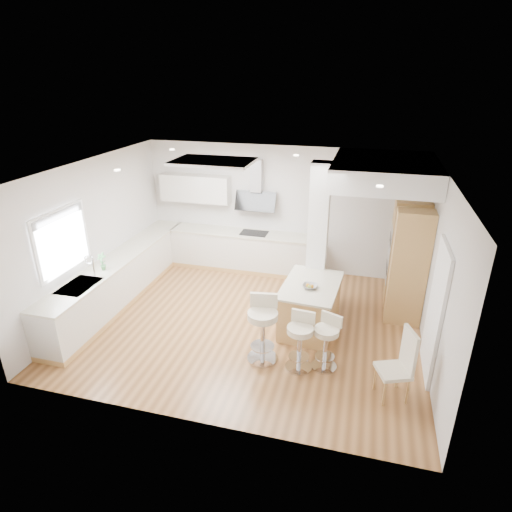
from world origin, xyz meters
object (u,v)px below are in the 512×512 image
(peninsula, at_px, (310,306))
(bar_stool_a, at_px, (263,325))
(bar_stool_b, at_px, (300,338))
(dining_chair, at_px, (401,362))
(bar_stool_c, at_px, (326,339))

(peninsula, height_order, bar_stool_a, bar_stool_a)
(peninsula, relative_size, bar_stool_a, 1.34)
(bar_stool_b, relative_size, dining_chair, 0.87)
(bar_stool_a, height_order, dining_chair, bar_stool_a)
(bar_stool_b, bearing_deg, bar_stool_c, 22.24)
(bar_stool_a, relative_size, dining_chair, 1.02)
(bar_stool_c, distance_m, dining_chair, 1.12)
(bar_stool_a, xyz_separation_m, bar_stool_c, (0.98, 0.05, -0.12))
(peninsula, relative_size, bar_stool_c, 1.66)
(peninsula, bearing_deg, bar_stool_c, -65.35)
(peninsula, bearing_deg, dining_chair, -41.07)
(bar_stool_c, height_order, dining_chair, dining_chair)
(bar_stool_b, xyz_separation_m, bar_stool_c, (0.38, 0.12, -0.03))
(dining_chair, bearing_deg, bar_stool_a, 148.60)
(bar_stool_a, bearing_deg, dining_chair, -18.19)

